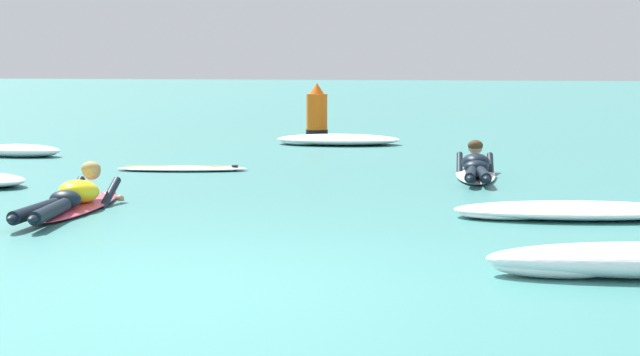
{
  "coord_description": "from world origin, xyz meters",
  "views": [
    {
      "loc": [
        2.07,
        -6.64,
        1.64
      ],
      "look_at": [
        -0.12,
        5.16,
        0.16
      ],
      "focal_mm": 53.79,
      "sensor_mm": 36.0,
      "label": 1
    }
  ],
  "objects": [
    {
      "name": "whitewater_front",
      "position": [
        -5.91,
        8.38,
        0.1
      ],
      "size": [
        1.48,
        0.7,
        0.21
      ],
      "color": "white",
      "rests_on": "ground"
    },
    {
      "name": "channel_marker_buoy",
      "position": [
        -1.81,
        13.91,
        0.46
      ],
      "size": [
        0.48,
        0.48,
        1.14
      ],
      "color": "#EA5B0F",
      "rests_on": "ground"
    },
    {
      "name": "surfer_near",
      "position": [
        -2.43,
        2.97,
        0.14
      ],
      "size": [
        0.65,
        2.65,
        0.54
      ],
      "color": "#E54C66",
      "rests_on": "ground"
    },
    {
      "name": "whitewater_back",
      "position": [
        -0.96,
        11.67,
        0.09
      ],
      "size": [
        2.47,
        1.31,
        0.2
      ],
      "color": "white",
      "rests_on": "ground"
    },
    {
      "name": "drifting_surfboard",
      "position": [
        -2.5,
        6.89,
        0.03
      ],
      "size": [
        1.99,
        0.81,
        0.16
      ],
      "color": "silver",
      "rests_on": "ground"
    },
    {
      "name": "surfer_far",
      "position": [
        1.79,
        6.82,
        0.14
      ],
      "size": [
        0.65,
        2.55,
        0.55
      ],
      "color": "silver",
      "rests_on": "ground"
    },
    {
      "name": "whitewater_mid_right",
      "position": [
        2.91,
        3.54,
        0.08
      ],
      "size": [
        2.65,
        1.17,
        0.17
      ],
      "color": "white",
      "rests_on": "ground"
    },
    {
      "name": "ground_plane",
      "position": [
        0.0,
        10.0,
        0.0
      ],
      "size": [
        120.0,
        120.0,
        0.0
      ],
      "primitive_type": "plane",
      "color": "#387A75"
    }
  ]
}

